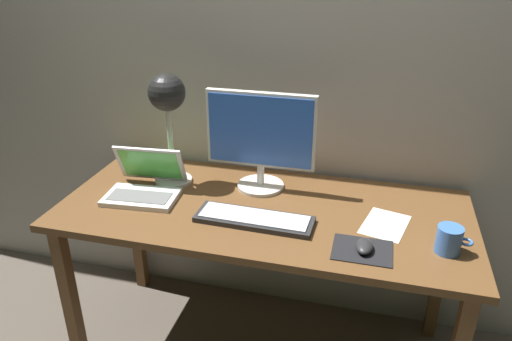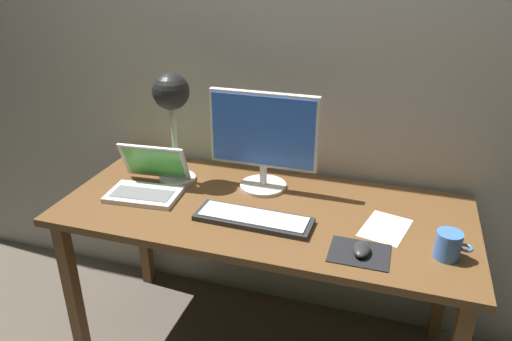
% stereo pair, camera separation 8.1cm
% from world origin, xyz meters
% --- Properties ---
extents(back_wall, '(4.80, 0.06, 2.60)m').
position_xyz_m(back_wall, '(0.00, 0.40, 1.30)').
color(back_wall, '#A8A099').
rests_on(back_wall, ground).
extents(desk, '(1.60, 0.70, 0.74)m').
position_xyz_m(desk, '(0.00, 0.00, 0.66)').
color(desk, brown).
rests_on(desk, ground).
extents(monitor, '(0.45, 0.20, 0.42)m').
position_xyz_m(monitor, '(-0.05, 0.16, 0.97)').
color(monitor, silver).
rests_on(monitor, desk).
extents(keyboard_main, '(0.44, 0.15, 0.03)m').
position_xyz_m(keyboard_main, '(-0.01, -0.11, 0.75)').
color(keyboard_main, '#28282B').
rests_on(keyboard_main, desk).
extents(laptop, '(0.31, 0.28, 0.19)m').
position_xyz_m(laptop, '(-0.50, -0.00, 0.79)').
color(laptop, silver).
rests_on(laptop, desk).
extents(desk_lamp, '(0.16, 0.16, 0.48)m').
position_xyz_m(desk_lamp, '(-0.43, 0.12, 1.09)').
color(desk_lamp, beige).
rests_on(desk_lamp, desk).
extents(mousepad, '(0.20, 0.16, 0.00)m').
position_xyz_m(mousepad, '(0.40, -0.20, 0.74)').
color(mousepad, black).
rests_on(mousepad, desk).
extents(mouse, '(0.06, 0.10, 0.03)m').
position_xyz_m(mouse, '(0.40, -0.21, 0.76)').
color(mouse, '#28282B').
rests_on(mouse, mousepad).
extents(coffee_mug, '(0.12, 0.08, 0.09)m').
position_xyz_m(coffee_mug, '(0.67, -0.14, 0.79)').
color(coffee_mug, '#3F72CC').
rests_on(coffee_mug, desk).
extents(paper_sheet_near_mouse, '(0.19, 0.24, 0.00)m').
position_xyz_m(paper_sheet_near_mouse, '(0.47, -0.01, 0.74)').
color(paper_sheet_near_mouse, white).
rests_on(paper_sheet_near_mouse, desk).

